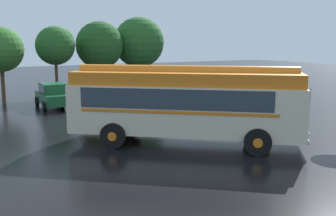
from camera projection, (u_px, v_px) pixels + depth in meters
ground_plane at (185, 141)px, 17.97m from camera, size 120.00×120.00×0.00m
vintage_bus at (185, 102)px, 17.17m from camera, size 9.25×8.42×3.49m
car_near_left at (53, 95)px, 27.05m from camera, size 2.05×4.25×1.66m
car_mid_left at (88, 92)px, 28.99m from camera, size 1.96×4.20×1.66m
car_mid_right at (127, 91)px, 29.64m from camera, size 2.41×4.40×1.66m
car_far_right at (157, 88)px, 31.19m from camera, size 2.05×4.25×1.66m
tree_left_of_centre at (1, 49)px, 30.08m from camera, size 3.47×3.47×5.64m
tree_centre at (56, 45)px, 31.43m from camera, size 3.11×3.11×5.73m
tree_right_of_centre at (100, 46)px, 34.00m from camera, size 4.09×4.09×6.23m
tree_far_right at (140, 43)px, 36.36m from camera, size 4.66×4.66×6.75m
traffic_cone at (268, 139)px, 17.31m from camera, size 0.36×0.36×0.55m
puddle_patch at (336, 161)px, 14.92m from camera, size 1.82×1.82×0.01m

